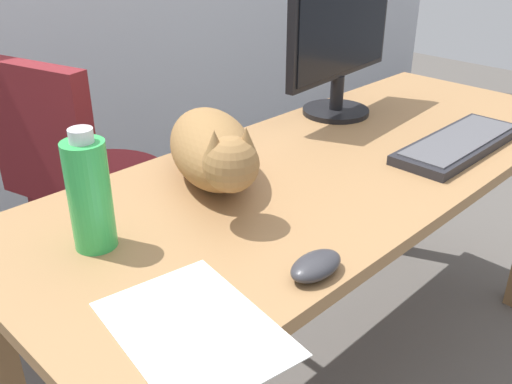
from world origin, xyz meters
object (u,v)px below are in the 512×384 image
Objects in this scene: monitor at (341,38)px; water_bottle at (90,194)px; computer_mouse at (316,266)px; keyboard at (459,144)px; cat at (213,149)px; office_chair at (92,216)px.

water_bottle is (-0.91, -0.14, -0.12)m from monitor.
keyboard is at bearing 7.81° from computer_mouse.
keyboard is (0.00, -0.40, -0.21)m from monitor.
keyboard is 0.95m from water_bottle.
monitor is 0.88m from computer_mouse.
cat is at bearing 152.37° from keyboard.
water_bottle reaches higher than office_chair.
monitor is at bearing -41.84° from office_chair.
monitor reaches higher than office_chair.
water_bottle is at bearing 121.47° from computer_mouse.
keyboard is 0.66m from cat.
keyboard is at bearing -15.50° from water_bottle.
office_chair is 0.95m from monitor.
keyboard is at bearing -57.54° from office_chair.
monitor is at bearing 8.92° from water_bottle.
monitor is 0.93m from water_bottle.
water_bottle reaches higher than cat.
cat is at bearing 8.39° from water_bottle.
office_chair reaches higher than keyboard.
computer_mouse is at bearing -58.53° from water_bottle.
monitor is at bearing 35.26° from computer_mouse.
keyboard is 0.83× the size of cat.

